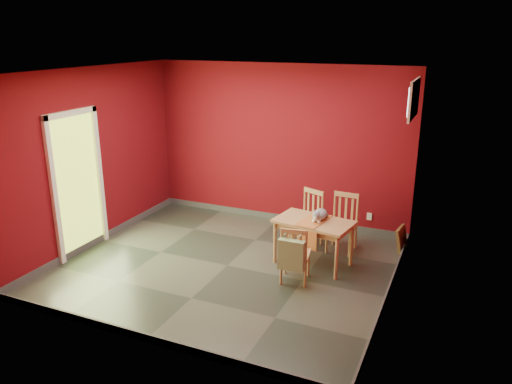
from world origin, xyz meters
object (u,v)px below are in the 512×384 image
at_px(tote_bag, 291,255).
at_px(picture_frame, 402,239).
at_px(chair_far_left, 308,217).
at_px(chair_near, 295,253).
at_px(cat, 320,213).
at_px(dining_table, 314,226).
at_px(chair_far_right, 343,222).

distance_m(tote_bag, picture_frame, 2.13).
xyz_separation_m(chair_far_left, picture_frame, (1.39, 0.32, -0.26)).
relative_size(tote_bag, picture_frame, 1.23).
relative_size(chair_near, tote_bag, 1.67).
bearing_deg(picture_frame, chair_near, -126.27).
bearing_deg(tote_bag, chair_far_left, 99.88).
bearing_deg(picture_frame, cat, -139.48).
distance_m(tote_bag, cat, 0.94).
xyz_separation_m(dining_table, picture_frame, (1.10, 0.97, -0.39)).
relative_size(dining_table, picture_frame, 2.97).
distance_m(chair_far_right, cat, 0.68).
relative_size(chair_far_right, tote_bag, 1.85).
distance_m(chair_far_left, picture_frame, 1.45).
distance_m(dining_table, chair_near, 0.64).
distance_m(chair_far_left, tote_bag, 1.47).
xyz_separation_m(chair_near, cat, (0.12, 0.69, 0.35)).
height_order(chair_near, picture_frame, chair_near).
bearing_deg(cat, chair_far_left, 134.72).
bearing_deg(dining_table, chair_far_right, 67.91).
xyz_separation_m(cat, picture_frame, (1.04, 0.89, -0.57)).
height_order(chair_near, tote_bag, chair_near).
xyz_separation_m(dining_table, tote_bag, (-0.04, -0.81, -0.10)).
distance_m(chair_far_left, chair_near, 1.27).
relative_size(dining_table, tote_bag, 2.41).
xyz_separation_m(dining_table, chair_far_left, (-0.29, 0.64, -0.14)).
height_order(chair_far_left, cat, chair_far_left).
distance_m(chair_near, cat, 0.78).
distance_m(dining_table, picture_frame, 1.51).
xyz_separation_m(chair_far_right, picture_frame, (0.83, 0.32, -0.26)).
distance_m(chair_far_left, chair_far_right, 0.55).
bearing_deg(dining_table, tote_bag, -92.77).
distance_m(chair_near, tote_bag, 0.21).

